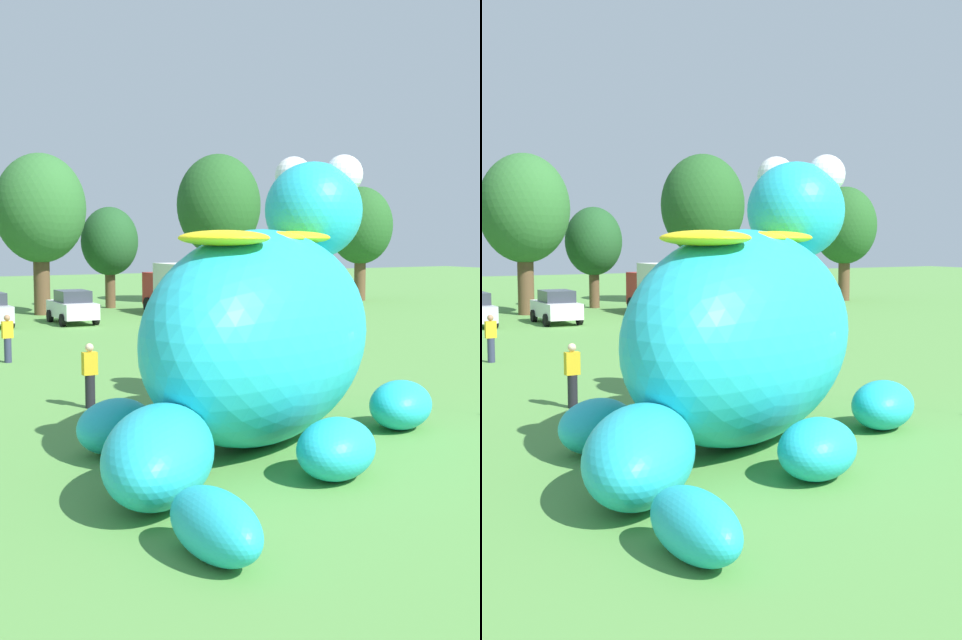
% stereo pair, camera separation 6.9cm
% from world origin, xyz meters
% --- Properties ---
extents(ground_plane, '(160.00, 160.00, 0.00)m').
position_xyz_m(ground_plane, '(0.00, 0.00, 0.00)').
color(ground_plane, '#568E42').
extents(giant_inflatable_creature, '(10.17, 11.33, 6.55)m').
position_xyz_m(giant_inflatable_creature, '(-0.04, 0.59, 2.40)').
color(giant_inflatable_creature, '#23B2C6').
rests_on(giant_inflatable_creature, ground).
extents(car_white, '(2.09, 4.18, 1.72)m').
position_xyz_m(car_white, '(4.33, 26.85, 0.86)').
color(car_white, white).
rests_on(car_white, ground).
extents(box_truck, '(2.43, 6.43, 2.95)m').
position_xyz_m(box_truck, '(11.19, 28.23, 1.60)').
color(box_truck, '#B2231E').
rests_on(box_truck, ground).
extents(tree_centre, '(5.16, 5.16, 9.16)m').
position_xyz_m(tree_centre, '(4.38, 32.39, 5.99)').
color(tree_centre, brown).
rests_on(tree_centre, ground).
extents(tree_centre_right, '(3.55, 3.55, 6.31)m').
position_xyz_m(tree_centre_right, '(9.46, 34.87, 4.12)').
color(tree_centre_right, brown).
rests_on(tree_centre_right, ground).
extents(tree_mid_right, '(5.57, 5.57, 9.89)m').
position_xyz_m(tree_mid_right, '(17.09, 34.69, 6.47)').
color(tree_mid_right, brown).
rests_on(tree_mid_right, ground).
extents(tree_right, '(4.45, 4.45, 7.90)m').
position_xyz_m(tree_right, '(26.85, 32.04, 5.17)').
color(tree_right, brown).
rests_on(tree_right, ground).
extents(spectator_near_inflatable, '(0.38, 0.26, 1.71)m').
position_xyz_m(spectator_near_inflatable, '(6.37, 12.81, 0.85)').
color(spectator_near_inflatable, '#2D334C').
rests_on(spectator_near_inflatable, ground).
extents(spectator_mid_field, '(0.38, 0.26, 1.71)m').
position_xyz_m(spectator_mid_field, '(-2.02, 14.91, 0.85)').
color(spectator_mid_field, '#2D334C').
rests_on(spectator_mid_field, ground).
extents(spectator_wandering, '(0.38, 0.26, 1.71)m').
position_xyz_m(spectator_wandering, '(-2.18, 5.81, 0.85)').
color(spectator_wandering, black).
rests_on(spectator_wandering, ground).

